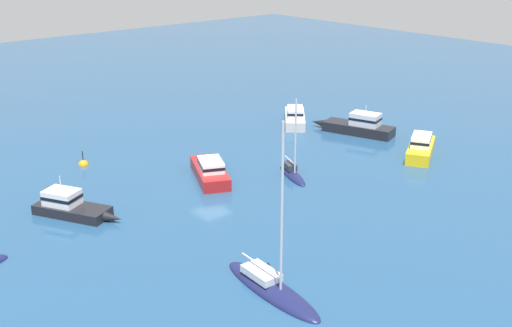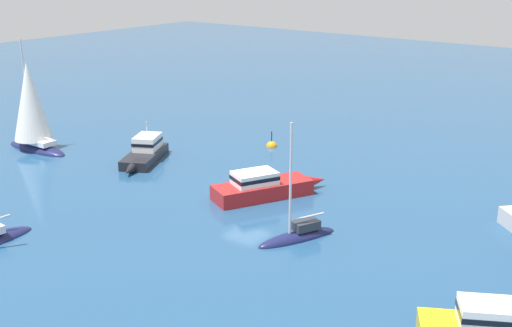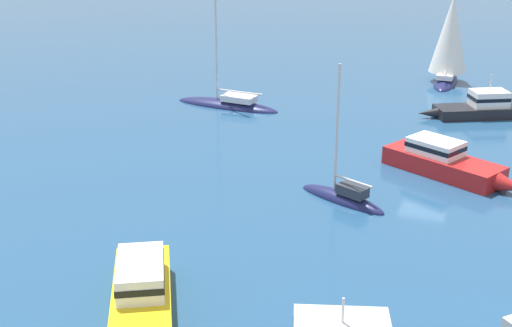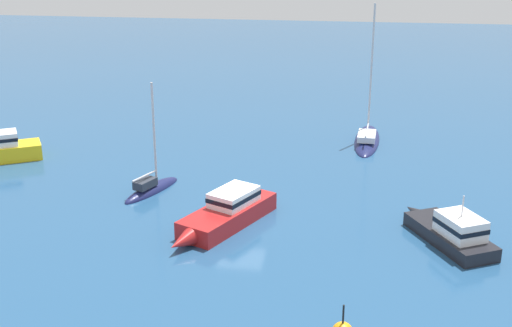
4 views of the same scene
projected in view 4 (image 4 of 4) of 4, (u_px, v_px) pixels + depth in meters
The scene contains 5 objects.
ground_plane at pixel (241, 218), 37.61m from camera, with size 160.00×160.00×0.00m, color navy.
sailboat at pixel (151, 189), 41.23m from camera, with size 2.88×4.90×7.06m.
ketch at pixel (367, 140), 50.59m from camera, with size 2.33×7.94×10.47m.
powerboat at pixel (226, 212), 36.53m from camera, with size 4.86×7.75×1.78m.
powerboat_1 at pixel (452, 231), 34.39m from camera, with size 4.37×6.61×2.84m.
Camera 4 is at (-5.51, 34.02, 15.38)m, focal length 47.94 mm.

